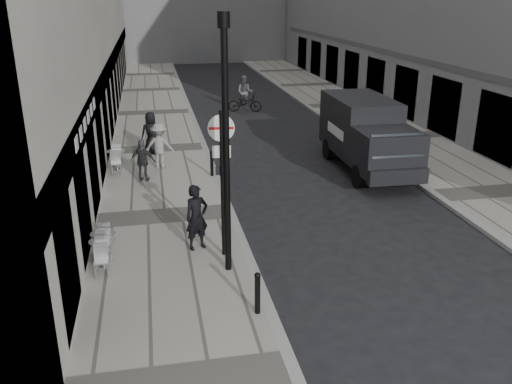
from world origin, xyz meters
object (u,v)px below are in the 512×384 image
sign_post (222,165)px  lamppost (226,136)px  cyclist (245,98)px  panel_van (366,132)px  walking_man (197,217)px

sign_post → lamppost: bearing=-84.5°
sign_post → cyclist: 18.32m
sign_post → lamppost: lamppost is taller
sign_post → lamppost: 1.23m
sign_post → panel_van: (6.34, 6.35, -1.02)m
panel_van → lamppost: bearing=-130.3°
lamppost → panel_van: bearing=48.4°
lamppost → panel_van: 9.76m
panel_van → walking_man: bearing=-138.7°
walking_man → sign_post: (0.63, -0.49, 1.53)m
lamppost → panel_van: lamppost is taller
panel_van → sign_post: bearing=-133.8°
sign_post → panel_van: size_ratio=0.66×
lamppost → cyclist: (3.70, 18.67, -2.65)m
walking_man → sign_post: 1.73m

